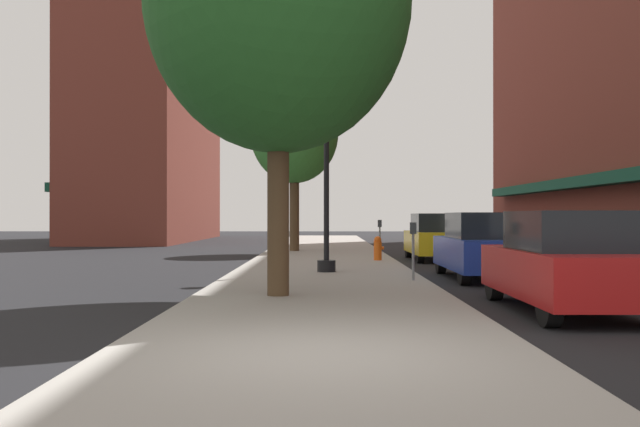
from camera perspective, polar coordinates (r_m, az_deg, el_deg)
ground_plane at (r=25.83m, az=9.21°, el=-3.69°), size 90.00×90.00×0.00m
sidewalk_slab at (r=26.52m, az=0.28°, el=-3.47°), size 4.80×50.00×0.12m
building_far_background at (r=46.16m, az=-13.58°, el=6.67°), size 6.80×18.00×14.21m
lamppost at (r=18.25m, az=0.53°, el=4.91°), size 0.48×0.48×5.90m
fire_hydrant at (r=23.00m, az=4.74°, el=-2.83°), size 0.33×0.26×0.79m
parking_meter_near at (r=25.46m, az=4.90°, el=-1.60°), size 0.14×0.09×1.31m
parking_meter_far at (r=15.94m, az=7.62°, el=-2.45°), size 0.14×0.09×1.31m
tree_near at (r=29.28m, az=-2.11°, el=6.58°), size 3.69×3.69×7.06m
tree_mid at (r=13.41m, az=-3.43°, el=16.96°), size 4.90×4.90×8.24m
car_red at (r=12.12m, az=19.47°, el=-3.83°), size 1.80×4.30×1.66m
car_blue at (r=17.90m, az=13.16°, el=-2.65°), size 1.80×4.30×1.66m
car_yellow at (r=25.07m, az=9.46°, el=-1.95°), size 1.80×4.30×1.66m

